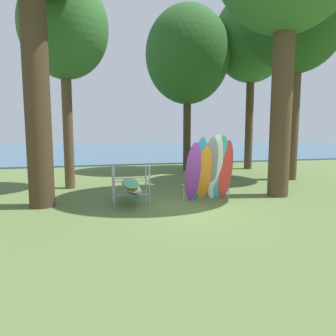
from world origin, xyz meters
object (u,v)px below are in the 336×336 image
tree_far_right_back (64,29)px  board_storage_rack (131,187)px  tree_mid_behind (188,56)px  tree_far_left_back (298,19)px  tree_deep_back (252,39)px  leaning_board_pile (210,170)px

tree_far_right_back → board_storage_rack: bearing=-58.4°
tree_mid_behind → board_storage_rack: 10.54m
tree_mid_behind → tree_far_left_back: tree_far_left_back is taller
tree_mid_behind → tree_far_right_back: tree_mid_behind is taller
tree_mid_behind → tree_far_left_back: 5.92m
tree_deep_back → tree_far_right_back: bearing=-158.9°
tree_far_right_back → tree_far_left_back: bearing=-1.6°
tree_mid_behind → board_storage_rack: tree_mid_behind is taller
tree_mid_behind → tree_far_left_back: (3.82, -4.44, 0.84)m
leaning_board_pile → board_storage_rack: leaning_board_pile is taller
tree_deep_back → board_storage_rack: bearing=-138.3°
tree_far_left_back → leaning_board_pile: size_ratio=4.43×
tree_far_left_back → tree_deep_back: bearing=88.9°
tree_far_left_back → board_storage_rack: bearing=-159.3°
tree_mid_behind → leaning_board_pile: size_ratio=4.14×
tree_far_left_back → tree_mid_behind: bearing=130.7°
tree_far_right_back → leaning_board_pile: tree_far_right_back is taller
board_storage_rack → tree_deep_back: bearing=41.7°
tree_far_left_back → tree_deep_back: tree_deep_back is taller
tree_deep_back → tree_far_left_back: bearing=-91.1°
tree_mid_behind → tree_deep_back: size_ratio=0.91×
leaning_board_pile → board_storage_rack: size_ratio=1.06×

